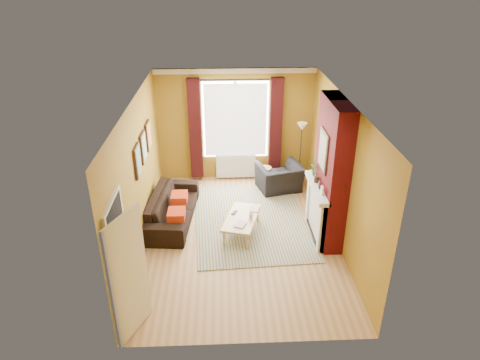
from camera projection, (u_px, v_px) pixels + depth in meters
The scene contains 12 objects.
ground at pixel (241, 236), 8.65m from camera, with size 5.50×5.50×0.00m, color #976F45.
room_walls at pixel (273, 168), 8.31m from camera, with size 3.82×5.54×2.83m.
striped_rug at pixel (251, 220), 9.20m from camera, with size 2.53×3.38×0.02m.
sofa at pixel (172, 207), 9.08m from camera, with size 2.16×0.84×0.63m, color black.
armchair at pixel (280, 178), 10.32m from camera, with size 1.01×0.89×0.66m, color black.
coffee_table at pixel (242, 219), 8.60m from camera, with size 0.87×1.27×0.38m.
wicker_stool at pixel (265, 175), 10.73m from camera, with size 0.39×0.39×0.41m.
floor_lamp at pixel (301, 137), 10.14m from camera, with size 0.29×0.29×1.62m.
book_a at pixel (236, 223), 8.36m from camera, with size 0.19×0.26×0.02m, color #999999.
book_b at pixel (250, 208), 8.87m from camera, with size 0.19×0.26×0.02m, color #999999.
mug at pixel (251, 216), 8.53m from camera, with size 0.10×0.10×0.09m, color #999999.
tv_remote at pixel (234, 212), 8.72m from camera, with size 0.13×0.18×0.02m.
Camera 1 is at (-0.33, -7.22, 4.89)m, focal length 32.00 mm.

